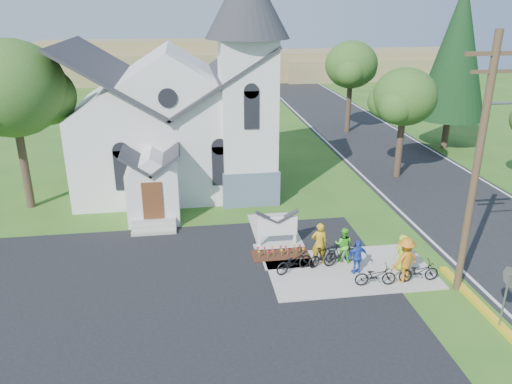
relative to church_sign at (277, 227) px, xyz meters
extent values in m
plane|color=#31601B|center=(1.20, -3.20, -1.03)|extent=(120.00, 120.00, 0.00)
cube|color=black|center=(-5.80, -5.20, -1.02)|extent=(20.00, 16.00, 0.02)
cube|color=black|center=(11.20, 11.80, -1.02)|extent=(8.00, 90.00, 0.02)
cube|color=#A6A296|center=(2.70, -2.70, -1.00)|extent=(7.00, 4.00, 0.05)
cube|color=white|center=(-4.80, 9.80, 1.47)|extent=(11.00, 9.00, 5.00)
cube|color=slate|center=(-0.50, 6.50, -0.03)|extent=(3.20, 3.20, 2.00)
cube|color=white|center=(-0.50, 6.50, 3.47)|extent=(3.00, 3.00, 9.00)
cube|color=white|center=(-5.80, 4.10, 0.37)|extent=(2.60, 2.40, 2.80)
cube|color=#5C321A|center=(-5.80, 2.87, 0.47)|extent=(1.00, 0.10, 2.00)
cube|color=#A6A296|center=(0.00, 0.00, -0.98)|extent=(2.20, 0.40, 0.10)
cube|color=white|center=(-0.85, 0.00, -0.48)|extent=(0.12, 0.12, 1.00)
cube|color=white|center=(0.85, 0.00, -0.48)|extent=(0.12, 0.12, 1.00)
cube|color=white|center=(0.00, 0.00, 0.02)|extent=(1.90, 0.14, 0.90)
cube|color=#37190F|center=(0.00, -0.90, -0.99)|extent=(2.60, 1.10, 0.07)
cylinder|color=#4C3726|center=(6.50, -4.70, 3.97)|extent=(0.28, 0.28, 10.00)
cube|color=#4C3726|center=(6.50, -4.70, 8.17)|extent=(2.20, 0.14, 0.14)
cube|color=#4C3726|center=(6.50, -4.70, 7.57)|extent=(1.60, 0.12, 0.12)
cylinder|color=gray|center=(6.60, -7.40, 0.07)|extent=(0.07, 0.07, 2.20)
cylinder|color=#B21414|center=(6.65, -7.40, 1.07)|extent=(0.04, 0.76, 0.76)
cylinder|color=#34261C|center=(-12.80, 6.80, 1.45)|extent=(0.44, 0.44, 4.95)
ellipsoid|color=#2E511C|center=(-12.80, 6.80, 5.60)|extent=(5.60, 5.60, 5.04)
cylinder|color=#34261C|center=(9.70, 8.80, 1.00)|extent=(0.44, 0.44, 4.05)
ellipsoid|color=#2E511C|center=(9.70, 8.80, 4.22)|extent=(4.00, 4.00, 3.60)
cylinder|color=#34261C|center=(10.20, 20.80, 1.22)|extent=(0.44, 0.44, 4.50)
ellipsoid|color=#2E511C|center=(10.20, 20.80, 4.79)|extent=(4.40, 4.40, 3.96)
cylinder|color=#34261C|center=(16.20, 14.80, 0.17)|extent=(0.50, 0.50, 2.40)
cone|color=black|center=(16.20, 14.80, 6.37)|extent=(5.20, 5.20, 10.00)
cube|color=olive|center=(7.20, 52.80, 0.97)|extent=(60.00, 8.00, 4.00)
cube|color=olive|center=(-8.80, 54.80, 1.77)|extent=(30.00, 6.00, 5.60)
cube|color=olive|center=(23.20, 50.80, 0.47)|extent=(25.00, 6.00, 3.00)
imported|color=#C19316|center=(1.50, -1.93, -0.01)|extent=(0.75, 0.53, 1.93)
imported|color=black|center=(0.27, -2.45, -0.51)|extent=(1.88, 1.31, 0.94)
imported|color=#4CDC29|center=(2.62, -1.88, -0.18)|extent=(0.96, 0.87, 1.60)
imported|color=black|center=(1.63, -2.14, -0.52)|extent=(1.58, 1.04, 0.92)
imported|color=#2447B7|center=(2.88, -2.99, -0.21)|extent=(0.94, 0.48, 1.54)
imported|color=black|center=(3.30, -4.02, -0.53)|extent=(1.73, 0.71, 0.89)
imported|color=#C57215|center=(4.58, -3.87, -0.01)|extent=(1.41, 1.06, 1.93)
imported|color=black|center=(2.44, -2.14, -0.46)|extent=(1.79, 0.95, 1.04)
imported|color=#A8C525|center=(4.88, -2.97, -0.16)|extent=(0.92, 0.75, 1.63)
imported|color=black|center=(5.17, -3.98, -0.53)|extent=(1.70, 0.59, 0.89)
camera|label=1|loc=(-4.03, -20.71, 9.84)|focal=35.00mm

